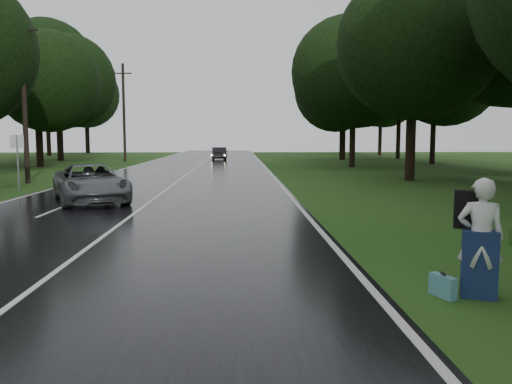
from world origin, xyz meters
TOP-DOWN VIEW (x-y plane):
  - ground at (0.00, 0.00)m, footprint 160.00×160.00m
  - road at (0.00, 20.00)m, footprint 12.00×140.00m
  - lane_center at (0.00, 20.00)m, footprint 0.12×140.00m
  - grey_car at (-2.36, 10.78)m, footprint 4.46×5.99m
  - far_car at (1.37, 48.71)m, footprint 1.91×4.47m
  - hitchhiker at (7.47, -1.86)m, footprint 0.84×0.81m
  - suitcase at (6.89, -1.85)m, footprint 0.32×0.53m
  - utility_pole_mid at (-8.50, 19.95)m, footprint 1.80×0.28m
  - utility_pole_far at (-8.50, 45.73)m, footprint 1.80×0.28m
  - road_sign_b at (-7.20, 15.61)m, footprint 0.66×0.10m
  - tree_left_e at (-13.96, 36.48)m, footprint 7.92×7.92m
  - tree_left_f at (-16.28, 48.69)m, footprint 9.48×9.48m
  - tree_right_d at (13.89, 20.87)m, footprint 9.05×9.05m
  - tree_right_e at (13.52, 35.13)m, footprint 8.72×8.72m
  - tree_right_f at (15.58, 49.71)m, footprint 8.34×8.34m

SIDE VIEW (x-z plane):
  - ground at x=0.00m, z-range 0.00..0.00m
  - utility_pole_mid at x=-8.50m, z-range -4.76..4.76m
  - utility_pole_far at x=-8.50m, z-range -5.14..5.14m
  - road_sign_b at x=-7.20m, z-range -1.36..1.36m
  - tree_left_e at x=-13.96m, z-range -6.19..6.19m
  - tree_left_f at x=-16.28m, z-range -7.41..7.41m
  - tree_right_d at x=13.89m, z-range -7.07..7.07m
  - tree_right_e at x=13.52m, z-range -6.81..6.81m
  - tree_right_f at x=15.58m, z-range -6.52..6.52m
  - road at x=0.00m, z-range 0.00..0.04m
  - lane_center at x=0.00m, z-range 0.04..0.05m
  - suitcase at x=6.89m, z-range 0.00..0.37m
  - far_car at x=1.37m, z-range 0.04..1.47m
  - grey_car at x=-2.36m, z-range 0.04..1.55m
  - hitchhiker at x=7.47m, z-range -0.07..1.91m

